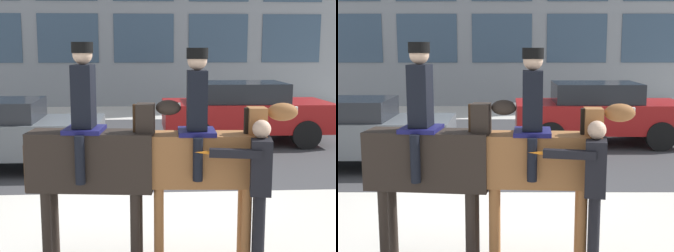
# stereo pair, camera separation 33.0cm
# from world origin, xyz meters

# --- Properties ---
(ground_plane) EXTENTS (80.00, 80.00, 0.00)m
(ground_plane) POSITION_xyz_m (0.00, 0.00, 0.00)
(ground_plane) COLOR beige
(road_surface) EXTENTS (18.12, 8.50, 0.01)m
(road_surface) POSITION_xyz_m (0.00, 4.75, 0.00)
(road_surface) COLOR #38383A
(road_surface) RESTS_ON ground_plane
(mounted_horse_lead) EXTENTS (1.81, 0.65, 2.56)m
(mounted_horse_lead) POSITION_xyz_m (-0.69, -2.16, 1.31)
(mounted_horse_lead) COLOR black
(mounted_horse_lead) RESTS_ON ground_plane
(mounted_horse_companion) EXTENTS (1.84, 0.65, 2.50)m
(mounted_horse_companion) POSITION_xyz_m (0.58, -2.23, 1.32)
(mounted_horse_companion) COLOR brown
(mounted_horse_companion) RESTS_ON ground_plane
(pedestrian_bystander) EXTENTS (0.88, 0.44, 1.74)m
(pedestrian_bystander) POSITION_xyz_m (1.12, -2.51, 1.03)
(pedestrian_bystander) COLOR black
(pedestrian_bystander) RESTS_ON ground_plane
(street_car_far_lane) EXTENTS (4.34, 2.00, 1.62)m
(street_car_far_lane) POSITION_xyz_m (2.59, 4.74, 0.85)
(street_car_far_lane) COLOR maroon
(street_car_far_lane) RESTS_ON ground_plane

